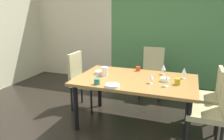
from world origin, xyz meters
name	(u,v)px	position (x,y,z in m)	size (l,w,h in m)	color
ground_plane	(84,135)	(0.00, 0.00, -0.01)	(5.40, 5.36, 0.02)	black
back_panel_interior	(73,27)	(-1.61, 2.63, 1.30)	(2.18, 0.10, 2.59)	beige
garden_window_panel	(181,30)	(1.09, 2.63, 1.30)	(3.22, 0.10, 2.59)	#487943
dining_table	(135,84)	(0.61, 0.52, 0.67)	(1.74, 1.08, 0.75)	olive
chair_head_far	(152,70)	(0.64, 1.79, 0.56)	(0.44, 0.45, 1.00)	tan
chair_right_far	(209,94)	(1.65, 0.80, 0.54)	(0.44, 0.44, 0.94)	tan
chair_right_near	(213,107)	(1.66, 0.25, 0.58)	(0.44, 0.44, 1.06)	tan
chair_left_far	(81,78)	(-0.44, 0.80, 0.57)	(0.45, 0.44, 1.01)	tan
wine_glass_near_window	(164,68)	(0.96, 0.88, 0.86)	(0.08, 0.08, 0.16)	silver
wine_glass_front	(151,77)	(0.86, 0.39, 0.84)	(0.07, 0.07, 0.14)	silver
wine_glass_north	(167,79)	(1.07, 0.33, 0.85)	(0.06, 0.06, 0.15)	silver
wine_glass_rear	(184,71)	(1.27, 0.78, 0.86)	(0.06, 0.06, 0.17)	silver
serving_bowl_left	(100,72)	(0.02, 0.57, 0.77)	(0.16, 0.16, 0.05)	silver
serving_bowl_near_shelf	(113,86)	(0.41, 0.07, 0.77)	(0.19, 0.19, 0.04)	white
serving_bowl_west	(165,80)	(1.03, 0.54, 0.77)	(0.13, 0.13, 0.05)	beige
cup_east	(177,82)	(1.20, 0.46, 0.79)	(0.08, 0.08, 0.09)	#AF921A
cup_right	(138,69)	(0.54, 0.95, 0.79)	(0.07, 0.07, 0.07)	red
cup_south	(105,68)	(0.01, 0.79, 0.78)	(0.08, 0.08, 0.07)	#184E92
cup_corner	(97,82)	(0.18, 0.09, 0.79)	(0.08, 0.08, 0.08)	#287062
pitcher_center	(105,71)	(0.13, 0.50, 0.82)	(0.11, 0.10, 0.14)	white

